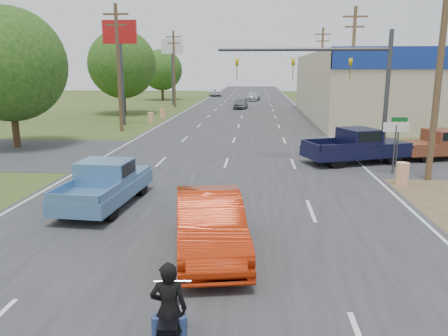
# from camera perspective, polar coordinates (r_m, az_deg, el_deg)

# --- Properties ---
(main_road) EXTENTS (15.00, 180.00, 0.02)m
(main_road) POSITION_cam_1_polar(r_m,az_deg,el_deg) (47.37, 2.33, 6.69)
(main_road) COLOR #2D2D30
(main_road) RESTS_ON ground
(cross_road) EXTENTS (120.00, 10.00, 0.02)m
(cross_road) POSITION_cam_1_polar(r_m,az_deg,el_deg) (25.62, 0.61, 1.59)
(cross_road) COLOR #2D2D30
(cross_road) RESTS_ON ground
(utility_pole_1) EXTENTS (2.00, 0.28, 10.00)m
(utility_pole_1) POSITION_cam_1_polar(r_m,az_deg,el_deg) (21.59, 26.40, 12.41)
(utility_pole_1) COLOR #4C3823
(utility_pole_1) RESTS_ON ground
(utility_pole_2) EXTENTS (2.00, 0.28, 10.00)m
(utility_pole_2) POSITION_cam_1_polar(r_m,az_deg,el_deg) (38.90, 16.41, 12.74)
(utility_pole_2) COLOR #4C3823
(utility_pole_2) RESTS_ON ground
(utility_pole_3) EXTENTS (2.00, 0.28, 10.00)m
(utility_pole_3) POSITION_cam_1_polar(r_m,az_deg,el_deg) (56.64, 12.61, 12.76)
(utility_pole_3) COLOR #4C3823
(utility_pole_3) RESTS_ON ground
(utility_pole_5) EXTENTS (2.00, 0.28, 10.00)m
(utility_pole_5) POSITION_cam_1_polar(r_m,az_deg,el_deg) (36.80, -13.63, 12.92)
(utility_pole_5) COLOR #4C3823
(utility_pole_5) RESTS_ON ground
(utility_pole_6) EXTENTS (2.00, 0.28, 10.00)m
(utility_pole_6) POSITION_cam_1_polar(r_m,az_deg,el_deg) (60.12, -6.53, 12.96)
(utility_pole_6) COLOR #4C3823
(utility_pole_6) RESTS_ON ground
(tree_0) EXTENTS (7.14, 7.14, 8.84)m
(tree_0) POSITION_cam_1_polar(r_m,az_deg,el_deg) (31.26, -26.28, 12.01)
(tree_0) COLOR #422D19
(tree_0) RESTS_ON ground
(tree_1) EXTENTS (7.56, 7.56, 9.36)m
(tree_1) POSITION_cam_1_polar(r_m,az_deg,el_deg) (51.36, -13.17, 13.06)
(tree_1) COLOR #422D19
(tree_1) RESTS_ON ground
(tree_2) EXTENTS (6.72, 6.72, 8.32)m
(tree_2) POSITION_cam_1_polar(r_m,az_deg,el_deg) (74.78, -8.12, 12.56)
(tree_2) COLOR #422D19
(tree_2) RESTS_ON ground
(tree_5) EXTENTS (7.98, 7.98, 9.88)m
(tree_5) POSITION_cam_1_polar(r_m,az_deg,el_deg) (105.97, 20.32, 12.42)
(tree_5) COLOR #422D19
(tree_5) RESTS_ON ground
(tree_6) EXTENTS (8.82, 8.82, 10.92)m
(tree_6) POSITION_cam_1_polar(r_m,az_deg,el_deg) (106.88, -13.28, 13.19)
(tree_6) COLOR #422D19
(tree_6) RESTS_ON ground
(barrel_0) EXTENTS (0.56, 0.56, 1.00)m
(barrel_0) POSITION_cam_1_polar(r_m,az_deg,el_deg) (20.61, 22.24, -0.71)
(barrel_0) COLOR orange
(barrel_0) RESTS_ON ground
(barrel_1) EXTENTS (0.56, 0.56, 1.00)m
(barrel_1) POSITION_cam_1_polar(r_m,az_deg,el_deg) (28.76, 17.92, 3.18)
(barrel_1) COLOR orange
(barrel_1) RESTS_ON ground
(barrel_2) EXTENTS (0.56, 0.56, 1.00)m
(barrel_2) POSITION_cam_1_polar(r_m,az_deg,el_deg) (42.54, -9.55, 6.52)
(barrel_2) COLOR orange
(barrel_2) RESTS_ON ground
(barrel_3) EXTENTS (0.56, 0.56, 1.00)m
(barrel_3) POSITION_cam_1_polar(r_m,az_deg,el_deg) (46.35, -8.01, 7.06)
(barrel_3) COLOR orange
(barrel_3) RESTS_ON ground
(pole_sign_left_near) EXTENTS (3.00, 0.35, 9.20)m
(pole_sign_left_near) POSITION_cam_1_polar(r_m,az_deg,el_deg) (40.98, -13.40, 15.47)
(pole_sign_left_near) COLOR #3F3F44
(pole_sign_left_near) RESTS_ON ground
(pole_sign_left_far) EXTENTS (3.00, 0.35, 9.20)m
(pole_sign_left_far) POSITION_cam_1_polar(r_m,az_deg,el_deg) (64.28, -6.80, 14.58)
(pole_sign_left_far) COLOR #3F3F44
(pole_sign_left_far) RESTS_ON ground
(lane_sign) EXTENTS (1.20, 0.08, 2.52)m
(lane_sign) POSITION_cam_1_polar(r_m,az_deg,el_deg) (22.30, 21.49, 3.97)
(lane_sign) COLOR #3F3F44
(lane_sign) RESTS_ON ground
(street_name_sign) EXTENTS (0.80, 0.08, 2.61)m
(street_name_sign) POSITION_cam_1_polar(r_m,az_deg,el_deg) (23.94, 21.78, 3.78)
(street_name_sign) COLOR #3F3F44
(street_name_sign) RESTS_ON ground
(signal_mast) EXTENTS (9.12, 0.40, 7.00)m
(signal_mast) POSITION_cam_1_polar(r_m,az_deg,el_deg) (24.45, 14.54, 11.97)
(signal_mast) COLOR #3F3F44
(signal_mast) RESTS_ON ground
(red_convertible) EXTENTS (2.60, 5.25, 1.66)m
(red_convertible) POSITION_cam_1_polar(r_m,az_deg,el_deg) (11.98, -1.88, -7.37)
(red_convertible) COLOR #A92307
(red_convertible) RESTS_ON ground
(motorcycle) EXTENTS (0.69, 2.24, 1.14)m
(motorcycle) POSITION_cam_1_polar(r_m,az_deg,el_deg) (8.02, -7.17, -20.97)
(motorcycle) COLOR black
(motorcycle) RESTS_ON ground
(rider) EXTENTS (0.67, 0.47, 1.73)m
(rider) POSITION_cam_1_polar(r_m,az_deg,el_deg) (7.88, -7.20, -18.53)
(rider) COLOR black
(rider) RESTS_ON ground
(blue_pickup) EXTENTS (2.36, 5.26, 1.70)m
(blue_pickup) POSITION_cam_1_polar(r_m,az_deg,el_deg) (16.74, -15.12, -1.87)
(blue_pickup) COLOR black
(blue_pickup) RESTS_ON ground
(navy_pickup) EXTENTS (6.06, 4.07, 1.88)m
(navy_pickup) POSITION_cam_1_polar(r_m,az_deg,el_deg) (24.67, 17.18, 2.80)
(navy_pickup) COLOR black
(navy_pickup) RESTS_ON ground
(brown_pickup) EXTENTS (5.36, 3.14, 1.67)m
(brown_pickup) POSITION_cam_1_polar(r_m,az_deg,el_deg) (27.53, 26.46, 2.80)
(brown_pickup) COLOR black
(brown_pickup) RESTS_ON ground
(distant_car_grey) EXTENTS (1.92, 4.19, 1.39)m
(distant_car_grey) POSITION_cam_1_polar(r_m,az_deg,el_deg) (57.28, 2.19, 8.42)
(distant_car_grey) COLOR slate
(distant_car_grey) RESTS_ON ground
(distant_car_silver) EXTENTS (2.71, 5.14, 1.42)m
(distant_car_silver) POSITION_cam_1_polar(r_m,az_deg,el_deg) (72.88, 3.83, 9.32)
(distant_car_silver) COLOR #B7B7BC
(distant_car_silver) RESTS_ON ground
(distant_car_white) EXTENTS (3.01, 5.42, 1.44)m
(distant_car_white) POSITION_cam_1_polar(r_m,az_deg,el_deg) (85.66, -1.17, 9.85)
(distant_car_white) COLOR white
(distant_car_white) RESTS_ON ground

